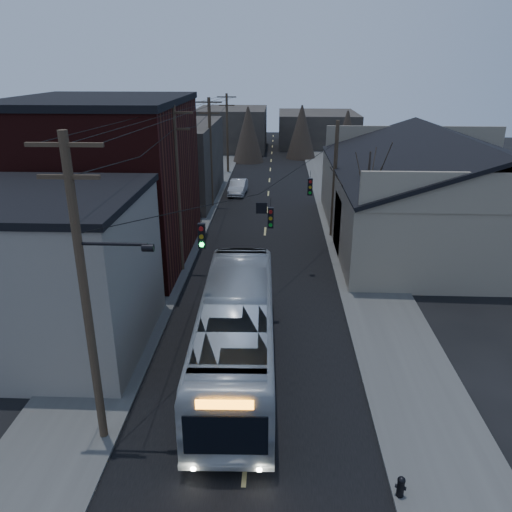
# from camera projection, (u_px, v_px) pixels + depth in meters

# --- Properties ---
(road_surface) EXTENTS (9.00, 110.00, 0.02)m
(road_surface) POSITION_uv_depth(u_px,v_px,m) (266.00, 217.00, 42.33)
(road_surface) COLOR black
(road_surface) RESTS_ON ground
(sidewalk_left) EXTENTS (4.00, 110.00, 0.12)m
(sidewalk_left) POSITION_uv_depth(u_px,v_px,m) (190.00, 215.00, 42.58)
(sidewalk_left) COLOR #474744
(sidewalk_left) RESTS_ON ground
(sidewalk_right) EXTENTS (4.00, 110.00, 0.12)m
(sidewalk_right) POSITION_uv_depth(u_px,v_px,m) (343.00, 217.00, 42.05)
(sidewalk_right) COLOR #474744
(sidewalk_right) RESTS_ON ground
(building_clapboard) EXTENTS (8.00, 8.00, 7.00)m
(building_clapboard) POSITION_uv_depth(u_px,v_px,m) (51.00, 275.00, 21.88)
(building_clapboard) COLOR slate
(building_clapboard) RESTS_ON ground
(building_brick) EXTENTS (10.00, 12.00, 10.00)m
(building_brick) POSITION_uv_depth(u_px,v_px,m) (106.00, 184.00, 31.62)
(building_brick) COLOR black
(building_brick) RESTS_ON ground
(building_left_far) EXTENTS (9.00, 14.00, 7.00)m
(building_left_far) POSITION_uv_depth(u_px,v_px,m) (168.00, 161.00, 47.05)
(building_left_far) COLOR #2F2926
(building_left_far) RESTS_ON ground
(warehouse) EXTENTS (16.16, 20.60, 7.73)m
(warehouse) POSITION_uv_depth(u_px,v_px,m) (444.00, 203.00, 36.17)
(warehouse) COLOR gray
(warehouse) RESTS_ON ground
(building_far_left) EXTENTS (10.00, 12.00, 6.00)m
(building_far_left) POSITION_uv_depth(u_px,v_px,m) (232.00, 129.00, 74.09)
(building_far_left) COLOR #2F2926
(building_far_left) RESTS_ON ground
(building_far_right) EXTENTS (12.00, 14.00, 5.00)m
(building_far_right) POSITION_uv_depth(u_px,v_px,m) (317.00, 129.00, 78.40)
(building_far_right) COLOR #2F2926
(building_far_right) RESTS_ON ground
(bare_tree) EXTENTS (0.40, 0.40, 7.20)m
(bare_tree) POSITION_uv_depth(u_px,v_px,m) (366.00, 209.00, 31.46)
(bare_tree) COLOR black
(bare_tree) RESTS_ON ground
(utility_lines) EXTENTS (11.24, 45.28, 10.50)m
(utility_lines) POSITION_uv_depth(u_px,v_px,m) (221.00, 173.00, 35.22)
(utility_lines) COLOR #382B1E
(utility_lines) RESTS_ON ground
(bus) EXTENTS (3.31, 12.74, 3.53)m
(bus) POSITION_uv_depth(u_px,v_px,m) (236.00, 332.00, 20.73)
(bus) COLOR #AFB6BC
(bus) RESTS_ON ground
(parked_car) EXTENTS (1.76, 4.41, 1.43)m
(parked_car) POSITION_uv_depth(u_px,v_px,m) (238.00, 187.00, 49.36)
(parked_car) COLOR #B1B4B9
(parked_car) RESTS_ON ground
(fire_hydrant) EXTENTS (0.34, 0.24, 0.71)m
(fire_hydrant) POSITION_uv_depth(u_px,v_px,m) (401.00, 486.00, 14.78)
(fire_hydrant) COLOR black
(fire_hydrant) RESTS_ON sidewalk_right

